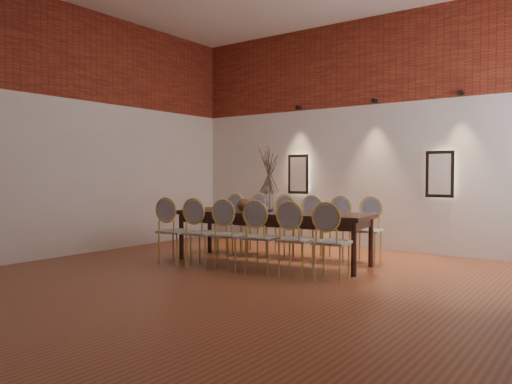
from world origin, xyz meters
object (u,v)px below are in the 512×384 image
Objects in this scene: dining_table at (272,237)px; book at (261,210)px; chair_near_b at (202,233)px; vase at (269,201)px; bowl at (245,205)px; chair_near_f at (332,242)px; chair_far_e at (336,229)px; chair_far_c at (280,225)px; chair_near_a at (175,231)px; chair_far_a at (229,223)px; chair_near_e at (296,240)px; chair_far_d at (307,227)px; chair_near_d at (262,237)px; chair_near_c at (231,235)px; chair_far_b at (254,224)px; chair_far_f at (367,230)px.

book is (-0.21, 0.02, 0.39)m from dining_table.
chair_near_b reaches higher than dining_table.
bowl is at bearing -165.67° from vase.
chair_far_e is at bearing 107.91° from chair_near_f.
chair_far_c is at bearing 99.77° from book.
chair_near_a is 1.49m from chair_far_a.
chair_near_a is at bearing -131.00° from bowl.
chair_near_e is 1.00× the size of chair_far_d.
chair_near_d is 3.62× the size of book.
chair_near_f is (0.48, 0.06, 0.00)m from chair_near_e.
chair_near_e is 3.92× the size of bowl.
dining_table is at bearing -5.80° from book.
bowl is 0.26m from book.
chair_far_a is at bearing 142.28° from chair_near_e.
chair_near_f is at bearing 107.91° from chair_far_e.
bowl is at bearing 105.75° from chair_near_c.
chair_near_c is 1.00× the size of chair_far_b.
chair_far_b is 3.92× the size of bowl.
chair_near_d reaches higher than bowl.
chair_near_b is 1.09m from vase.
book is at bearing 56.81° from chair_near_b.
chair_near_f is (0.95, 0.11, 0.00)m from chair_near_d.
chair_near_e is at bearing 90.00° from chair_far_e.
chair_near_b and chair_far_a have the same top height.
dining_table is 3.07× the size of chair_far_d.
chair_far_d is at bearing 107.91° from chair_near_e.
chair_far_c is 1.00× the size of chair_far_e.
chair_near_b is 0.99m from book.
dining_table is 1.42m from chair_near_f.
chair_near_e is 1.00× the size of chair_far_f.
chair_far_d and chair_far_e have the same top height.
chair_near_a and chair_far_c have the same top height.
chair_far_e is (-0.65, 1.42, 0.00)m from chair_near_f.
chair_far_e reaches higher than bowl.
chair_near_b and chair_near_c have the same top height.
chair_near_f is 3.62× the size of book.
chair_near_e is at bearing 0.00° from chair_near_b.
chair_far_d is (-0.18, 1.48, 0.00)m from chair_near_d.
chair_far_d is 3.92× the size of bowl.
bowl is at bearing 76.16° from chair_far_c.
chair_near_e is (0.48, 0.06, 0.00)m from chair_near_d.
chair_far_d is (1.25, 1.65, 0.00)m from chair_near_a.
chair_far_d is 0.96m from chair_far_f.
chair_near_f and chair_far_d have the same top height.
vase is at bearing 147.01° from chair_far_a.
chair_far_c is 1.00× the size of chair_far_d.
chair_near_b is 1.00× the size of chair_far_f.
book is (-0.06, 0.79, 0.30)m from chair_near_c.
chair_far_b is at bearing 138.63° from vase.
dining_table is 3.07× the size of chair_far_b.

